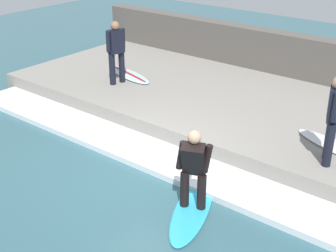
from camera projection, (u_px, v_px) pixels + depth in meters
The scene contains 9 objects.
ground_plane at pixel (145, 172), 8.71m from camera, with size 28.00×28.00×0.00m, color #335B66.
concrete_ledge at pixel (235, 108), 10.90m from camera, with size 4.40×11.58×0.41m, color gray.
back_wall at pixel (284, 61), 12.40m from camera, with size 0.50×12.15×1.50m, color #544F49.
wave_foam_crest at pixel (162, 159), 9.04m from camera, with size 1.03×11.00×0.12m, color silver.
surfboard_riding at pixel (193, 208), 7.64m from camera, with size 2.13×1.30×0.06m.
surfer_riding at pixel (194, 166), 7.30m from camera, with size 0.50×0.57×1.37m.
surfer_waiting_near at pixel (116, 49), 11.48m from camera, with size 0.53×0.31×1.57m.
surfboard_waiting_near at pixel (129, 75), 12.34m from camera, with size 0.95×1.82×0.07m.
surfer_waiting_far at pixel (334, 115), 7.86m from camera, with size 0.51×0.34×1.58m.
Camera 1 is at (-5.62, -4.98, 4.52)m, focal length 50.00 mm.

